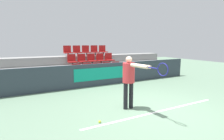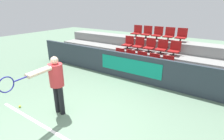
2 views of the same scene
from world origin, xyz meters
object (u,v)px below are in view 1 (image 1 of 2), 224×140
(stadium_chair_9, at_px, (109,59))
(stadium_chair_3, at_px, (108,68))
(stadium_chair_1, at_px, (88,70))
(stadium_chair_2, at_px, (98,69))
(stadium_chair_7, at_px, (92,59))
(stadium_chair_13, at_px, (95,51))
(stadium_chair_5, at_px, (72,60))
(tennis_ball, at_px, (100,122))
(stadium_chair_8, at_px, (101,59))
(stadium_chair_0, at_px, (77,71))
(stadium_chair_11, at_px, (77,51))
(stadium_chair_12, at_px, (86,51))
(stadium_chair_4, at_px, (117,68))
(stadium_chair_6, at_px, (82,60))
(stadium_chair_14, at_px, (103,51))
(tennis_player, at_px, (130,77))
(stadium_chair_10, at_px, (68,51))

(stadium_chair_9, bearing_deg, stadium_chair_3, -122.25)
(stadium_chair_1, height_order, stadium_chair_2, same)
(stadium_chair_1, height_order, stadium_chair_7, stadium_chair_7)
(stadium_chair_7, distance_m, stadium_chair_13, 1.10)
(stadium_chair_1, xyz_separation_m, stadium_chair_13, (1.08, 1.71, 0.85))
(stadium_chair_5, height_order, tennis_ball, stadium_chair_5)
(stadium_chair_7, xyz_separation_m, tennis_ball, (-1.79, -5.09, -1.07))
(stadium_chair_8, bearing_deg, stadium_chair_0, -152.16)
(stadium_chair_11, bearing_deg, stadium_chair_9, -27.84)
(stadium_chair_1, relative_size, stadium_chair_12, 1.00)
(stadium_chair_7, bearing_deg, stadium_chair_4, -38.39)
(stadium_chair_5, bearing_deg, stadium_chair_13, 27.84)
(stadium_chair_1, relative_size, stadium_chair_4, 1.00)
(stadium_chair_8, relative_size, stadium_chair_11, 1.00)
(stadium_chair_13, bearing_deg, stadium_chair_6, -141.61)
(stadium_chair_4, xyz_separation_m, stadium_chair_6, (-1.62, 0.85, 0.43))
(tennis_ball, bearing_deg, stadium_chair_7, 70.62)
(stadium_chair_11, distance_m, stadium_chair_14, 1.62)
(stadium_chair_1, height_order, stadium_chair_5, stadium_chair_5)
(stadium_chair_8, xyz_separation_m, stadium_chair_9, (0.54, 0.00, 0.00))
(stadium_chair_3, height_order, stadium_chair_12, stadium_chair_12)
(stadium_chair_4, bearing_deg, stadium_chair_0, 180.00)
(stadium_chair_1, xyz_separation_m, tennis_ball, (-1.25, -4.24, -0.65))
(stadium_chair_0, distance_m, stadium_chair_14, 2.88)
(stadium_chair_7, bearing_deg, stadium_chair_11, 122.25)
(stadium_chair_7, xyz_separation_m, stadium_chair_8, (0.54, 0.00, 0.00))
(stadium_chair_3, relative_size, stadium_chair_8, 1.00)
(stadium_chair_14, xyz_separation_m, tennis_player, (-1.69, -5.52, -0.52))
(stadium_chair_9, bearing_deg, stadium_chair_4, -90.00)
(stadium_chair_10, height_order, stadium_chair_13, same)
(stadium_chair_9, relative_size, stadium_chair_11, 1.00)
(stadium_chair_9, bearing_deg, stadium_chair_11, 152.16)
(stadium_chair_10, bearing_deg, stadium_chair_13, 0.00)
(stadium_chair_0, distance_m, stadium_chair_7, 1.44)
(stadium_chair_5, xyz_separation_m, stadium_chair_12, (1.08, 0.85, 0.43))
(stadium_chair_1, bearing_deg, stadium_chair_11, 90.00)
(stadium_chair_6, height_order, stadium_chair_14, stadium_chair_14)
(stadium_chair_11, bearing_deg, stadium_chair_6, -90.00)
(stadium_chair_10, relative_size, stadium_chair_11, 1.00)
(stadium_chair_11, bearing_deg, tennis_player, -90.70)
(stadium_chair_14, distance_m, tennis_ball, 6.77)
(stadium_chair_4, xyz_separation_m, stadium_chair_7, (-1.08, 0.85, 0.43))
(stadium_chair_13, bearing_deg, tennis_ball, -111.40)
(stadium_chair_2, relative_size, stadium_chair_11, 1.00)
(stadium_chair_8, relative_size, tennis_ball, 8.67)
(stadium_chair_1, bearing_deg, tennis_player, -91.02)
(stadium_chair_11, relative_size, tennis_player, 0.36)
(stadium_chair_4, distance_m, stadium_chair_8, 1.10)
(stadium_chair_0, bearing_deg, stadium_chair_5, 90.00)
(stadium_chair_4, distance_m, stadium_chair_12, 2.19)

